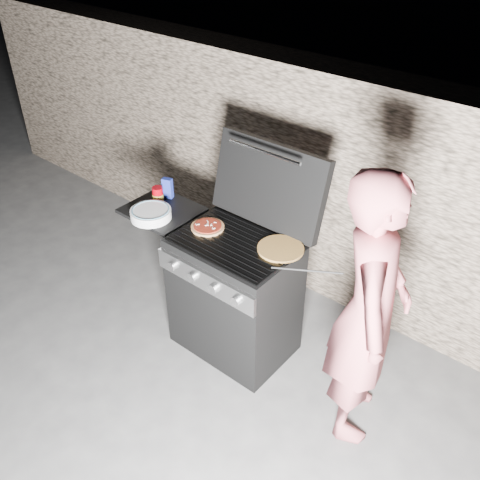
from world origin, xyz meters
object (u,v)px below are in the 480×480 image
Objects in this scene: pizza_topped at (208,226)px; sauce_jar at (158,195)px; gas_grill at (208,281)px; person at (369,312)px.

pizza_topped is 1.86× the size of sauce_jar.
person reaches higher than gas_grill.
person is at bearing -0.73° from pizza_topped.
pizza_topped reaches higher than gas_grill.
sauce_jar is at bearing 174.32° from gas_grill.
pizza_topped is (0.01, 0.01, 0.47)m from gas_grill.
sauce_jar is 1.73m from person.
pizza_topped is at bearing -4.04° from sauce_jar.
pizza_topped is at bearing 64.41° from person.
gas_grill is 5.99× the size of pizza_topped.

